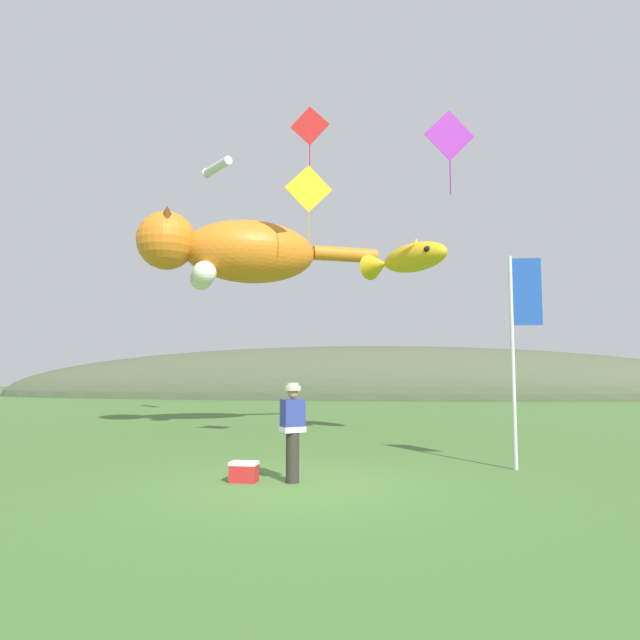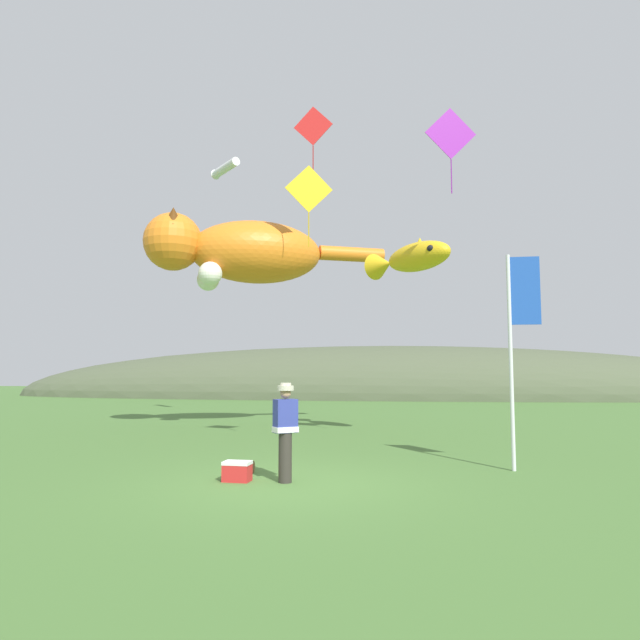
{
  "view_description": "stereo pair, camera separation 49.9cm",
  "coord_description": "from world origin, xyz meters",
  "px_view_note": "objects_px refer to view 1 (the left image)",
  "views": [
    {
      "loc": [
        1.58,
        -10.07,
        1.99
      ],
      "look_at": [
        0.0,
        4.0,
        3.26
      ],
      "focal_mm": 32.0,
      "sensor_mm": 36.0,
      "label": 1
    },
    {
      "loc": [
        2.07,
        -10.01,
        1.99
      ],
      "look_at": [
        0.0,
        4.0,
        3.26
      ],
      "focal_mm": 32.0,
      "sensor_mm": 36.0,
      "label": 2
    }
  ],
  "objects_px": {
    "kite_diamond_violet": "(449,136)",
    "festival_attendant": "(293,429)",
    "kite_diamond_gold": "(309,189)",
    "kite_spool": "(254,467)",
    "festival_banner_pole": "(519,328)",
    "kite_fish_windsock": "(406,259)",
    "kite_tube_streamer": "(217,167)",
    "kite_giant_cat": "(233,251)",
    "kite_diamond_red": "(310,126)",
    "picnic_cooler": "(244,472)"
  },
  "relations": [
    {
      "from": "kite_diamond_violet",
      "to": "festival_attendant",
      "type": "bearing_deg",
      "value": -128.38
    },
    {
      "from": "kite_diamond_gold",
      "to": "kite_spool",
      "type": "bearing_deg",
      "value": -101.6
    },
    {
      "from": "festival_banner_pole",
      "to": "kite_fish_windsock",
      "type": "distance_m",
      "value": 6.31
    },
    {
      "from": "kite_fish_windsock",
      "to": "kite_tube_streamer",
      "type": "bearing_deg",
      "value": 146.45
    },
    {
      "from": "kite_diamond_violet",
      "to": "kite_diamond_gold",
      "type": "bearing_deg",
      "value": -175.47
    },
    {
      "from": "kite_tube_streamer",
      "to": "kite_diamond_gold",
      "type": "bearing_deg",
      "value": -58.92
    },
    {
      "from": "kite_giant_cat",
      "to": "kite_fish_windsock",
      "type": "bearing_deg",
      "value": -17.21
    },
    {
      "from": "kite_diamond_red",
      "to": "kite_diamond_gold",
      "type": "height_order",
      "value": "kite_diamond_red"
    },
    {
      "from": "picnic_cooler",
      "to": "festival_attendant",
      "type": "bearing_deg",
      "value": 1.45
    },
    {
      "from": "kite_fish_windsock",
      "to": "festival_banner_pole",
      "type": "bearing_deg",
      "value": -68.81
    },
    {
      "from": "picnic_cooler",
      "to": "kite_fish_windsock",
      "type": "xyz_separation_m",
      "value": [
        3.23,
        7.24,
        5.25
      ]
    },
    {
      "from": "kite_giant_cat",
      "to": "kite_diamond_violet",
      "type": "bearing_deg",
      "value": -34.28
    },
    {
      "from": "kite_giant_cat",
      "to": "kite_diamond_red",
      "type": "height_order",
      "value": "kite_diamond_red"
    },
    {
      "from": "kite_fish_windsock",
      "to": "kite_tube_streamer",
      "type": "relative_size",
      "value": 1.78
    },
    {
      "from": "festival_attendant",
      "to": "kite_diamond_gold",
      "type": "bearing_deg",
      "value": 93.6
    },
    {
      "from": "festival_banner_pole",
      "to": "kite_tube_streamer",
      "type": "distance_m",
      "value": 16.11
    },
    {
      "from": "picnic_cooler",
      "to": "kite_giant_cat",
      "type": "distance_m",
      "value": 11.25
    },
    {
      "from": "kite_tube_streamer",
      "to": "festival_banner_pole",
      "type": "bearing_deg",
      "value": -47.13
    },
    {
      "from": "picnic_cooler",
      "to": "kite_giant_cat",
      "type": "bearing_deg",
      "value": 106.82
    },
    {
      "from": "picnic_cooler",
      "to": "kite_tube_streamer",
      "type": "height_order",
      "value": "kite_tube_streamer"
    },
    {
      "from": "kite_spool",
      "to": "kite_diamond_red",
      "type": "distance_m",
      "value": 11.14
    },
    {
      "from": "festival_attendant",
      "to": "kite_diamond_violet",
      "type": "distance_m",
      "value": 8.97
    },
    {
      "from": "kite_spool",
      "to": "kite_giant_cat",
      "type": "xyz_separation_m",
      "value": [
        -2.73,
        8.22,
        6.09
      ]
    },
    {
      "from": "kite_tube_streamer",
      "to": "kite_diamond_red",
      "type": "distance_m",
      "value": 7.28
    },
    {
      "from": "kite_tube_streamer",
      "to": "kite_diamond_gold",
      "type": "height_order",
      "value": "kite_tube_streamer"
    },
    {
      "from": "kite_diamond_gold",
      "to": "picnic_cooler",
      "type": "bearing_deg",
      "value": -98.91
    },
    {
      "from": "festival_attendant",
      "to": "kite_spool",
      "type": "xyz_separation_m",
      "value": [
        -0.9,
        0.85,
        -0.84
      ]
    },
    {
      "from": "kite_tube_streamer",
      "to": "kite_diamond_violet",
      "type": "distance_m",
      "value": 11.97
    },
    {
      "from": "festival_attendant",
      "to": "kite_spool",
      "type": "bearing_deg",
      "value": 136.57
    },
    {
      "from": "picnic_cooler",
      "to": "festival_banner_pole",
      "type": "bearing_deg",
      "value": 19.28
    },
    {
      "from": "kite_giant_cat",
      "to": "kite_tube_streamer",
      "type": "height_order",
      "value": "kite_tube_streamer"
    },
    {
      "from": "picnic_cooler",
      "to": "kite_diamond_gold",
      "type": "relative_size",
      "value": 0.24
    },
    {
      "from": "kite_fish_windsock",
      "to": "kite_diamond_red",
      "type": "bearing_deg",
      "value": -170.12
    },
    {
      "from": "kite_tube_streamer",
      "to": "kite_diamond_violet",
      "type": "relative_size",
      "value": 0.75
    },
    {
      "from": "festival_banner_pole",
      "to": "kite_diamond_violet",
      "type": "relative_size",
      "value": 1.94
    },
    {
      "from": "picnic_cooler",
      "to": "kite_giant_cat",
      "type": "xyz_separation_m",
      "value": [
        -2.75,
        9.09,
        6.03
      ]
    },
    {
      "from": "kite_spool",
      "to": "kite_tube_streamer",
      "type": "distance_m",
      "value": 16.0
    },
    {
      "from": "kite_diamond_red",
      "to": "kite_tube_streamer",
      "type": "bearing_deg",
      "value": 130.02
    },
    {
      "from": "festival_attendant",
      "to": "kite_giant_cat",
      "type": "xyz_separation_m",
      "value": [
        -3.63,
        9.07,
        5.26
      ]
    },
    {
      "from": "festival_attendant",
      "to": "kite_tube_streamer",
      "type": "relative_size",
      "value": 1.05
    },
    {
      "from": "picnic_cooler",
      "to": "festival_banner_pole",
      "type": "height_order",
      "value": "festival_banner_pole"
    },
    {
      "from": "picnic_cooler",
      "to": "kite_diamond_violet",
      "type": "relative_size",
      "value": 0.22
    },
    {
      "from": "kite_diamond_violet",
      "to": "kite_diamond_gold",
      "type": "height_order",
      "value": "kite_diamond_violet"
    },
    {
      "from": "kite_giant_cat",
      "to": "festival_banner_pole",
      "type": "bearing_deg",
      "value": -41.89
    },
    {
      "from": "kite_giant_cat",
      "to": "kite_fish_windsock",
      "type": "height_order",
      "value": "kite_giant_cat"
    },
    {
      "from": "kite_spool",
      "to": "kite_diamond_red",
      "type": "xyz_separation_m",
      "value": [
        0.32,
        5.86,
        9.47
      ]
    },
    {
      "from": "festival_attendant",
      "to": "kite_giant_cat",
      "type": "relative_size",
      "value": 0.22
    },
    {
      "from": "festival_attendant",
      "to": "kite_diamond_gold",
      "type": "distance_m",
      "value": 6.99
    },
    {
      "from": "festival_attendant",
      "to": "kite_giant_cat",
      "type": "bearing_deg",
      "value": 111.81
    },
    {
      "from": "kite_fish_windsock",
      "to": "picnic_cooler",
      "type": "bearing_deg",
      "value": -114.04
    }
  ]
}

